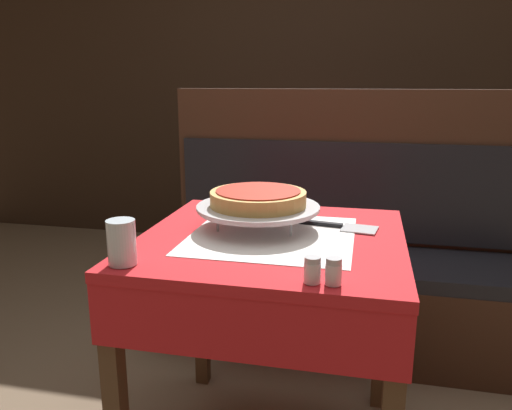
% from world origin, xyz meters
% --- Properties ---
extents(dining_table_front, '(0.78, 0.78, 0.77)m').
position_xyz_m(dining_table_front, '(0.00, 0.00, 0.65)').
color(dining_table_front, red).
rests_on(dining_table_front, ground_plane).
extents(dining_table_rear, '(0.87, 0.87, 0.78)m').
position_xyz_m(dining_table_rear, '(-0.17, 1.63, 0.67)').
color(dining_table_rear, red).
rests_on(dining_table_rear, ground_plane).
extents(booth_bench, '(1.68, 0.49, 1.18)m').
position_xyz_m(booth_bench, '(0.18, 0.81, 0.34)').
color(booth_bench, '#3D2316').
rests_on(booth_bench, ground_plane).
extents(back_wall_panel, '(6.00, 0.04, 2.40)m').
position_xyz_m(back_wall_panel, '(0.00, 2.26, 1.20)').
color(back_wall_panel, black).
rests_on(back_wall_panel, ground_plane).
extents(pizza_pan_stand, '(0.38, 0.38, 0.07)m').
position_xyz_m(pizza_pan_stand, '(-0.06, 0.06, 0.83)').
color(pizza_pan_stand, '#ADADB2').
rests_on(pizza_pan_stand, dining_table_front).
extents(deep_dish_pizza, '(0.30, 0.30, 0.05)m').
position_xyz_m(deep_dish_pizza, '(-0.06, 0.06, 0.87)').
color(deep_dish_pizza, tan).
rests_on(deep_dish_pizza, pizza_pan_stand).
extents(pizza_server, '(0.28, 0.11, 0.01)m').
position_xyz_m(pizza_server, '(0.18, 0.13, 0.77)').
color(pizza_server, '#BCBCC1').
rests_on(pizza_server, dining_table_front).
extents(water_glass_near, '(0.07, 0.07, 0.11)m').
position_xyz_m(water_glass_near, '(-0.32, -0.32, 0.83)').
color(water_glass_near, silver).
rests_on(water_glass_near, dining_table_front).
extents(salt_shaker, '(0.04, 0.04, 0.06)m').
position_xyz_m(salt_shaker, '(0.16, -0.33, 0.80)').
color(salt_shaker, silver).
rests_on(salt_shaker, dining_table_front).
extents(pepper_shaker, '(0.04, 0.04, 0.06)m').
position_xyz_m(pepper_shaker, '(0.20, -0.33, 0.80)').
color(pepper_shaker, silver).
rests_on(pepper_shaker, dining_table_front).
extents(condiment_caddy, '(0.11, 0.11, 0.17)m').
position_xyz_m(condiment_caddy, '(-0.21, 1.50, 0.83)').
color(condiment_caddy, black).
rests_on(condiment_caddy, dining_table_rear).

